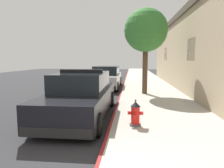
{
  "coord_description": "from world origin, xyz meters",
  "views": [
    {
      "loc": [
        0.55,
        -1.7,
        2.02
      ],
      "look_at": [
        -0.26,
        6.44,
        1.0
      ],
      "focal_mm": 31.66,
      "sensor_mm": 36.0,
      "label": 1
    }
  ],
  "objects": [
    {
      "name": "curb_painted_edge",
      "position": [
        -0.04,
        10.0,
        0.07
      ],
      "size": [
        0.08,
        60.0,
        0.14
      ],
      "primitive_type": "cube",
      "color": "maroon",
      "rests_on": "ground"
    },
    {
      "name": "street_tree",
      "position": [
        1.28,
        9.29,
        3.55
      ],
      "size": [
        2.32,
        2.32,
        4.61
      ],
      "color": "brown",
      "rests_on": "sidewalk_pavement"
    },
    {
      "name": "fire_hydrant",
      "position": [
        0.67,
        3.79,
        0.49
      ],
      "size": [
        0.44,
        0.4,
        0.76
      ],
      "color": "#4C4C51",
      "rests_on": "sidewalk_pavement"
    },
    {
      "name": "police_cruiser",
      "position": [
        -1.19,
        4.98,
        0.74
      ],
      "size": [
        1.94,
        4.84,
        1.68
      ],
      "color": "black",
      "rests_on": "ground"
    },
    {
      "name": "sidewalk_pavement",
      "position": [
        1.72,
        10.0,
        0.07
      ],
      "size": [
        3.44,
        60.0,
        0.14
      ],
      "primitive_type": "cube",
      "color": "#ADA89E",
      "rests_on": "ground"
    },
    {
      "name": "ground_plane",
      "position": [
        -4.28,
        10.0,
        -0.1
      ],
      "size": [
        30.56,
        60.0,
        0.2
      ],
      "primitive_type": "cube",
      "color": "#2B2B2D"
    },
    {
      "name": "parked_car_silver_ahead",
      "position": [
        -1.23,
        12.27,
        0.74
      ],
      "size": [
        1.94,
        4.84,
        1.56
      ],
      "color": "#B2B5BA",
      "rests_on": "ground"
    }
  ]
}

